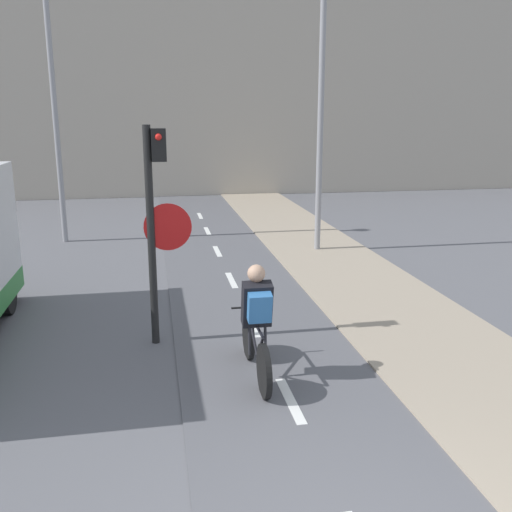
% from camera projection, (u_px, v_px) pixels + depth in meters
% --- Properties ---
extents(building_row_background, '(60.00, 5.20, 8.91)m').
position_uv_depth(building_row_background, '(183.00, 85.00, 24.42)').
color(building_row_background, '#B2A899').
rests_on(building_row_background, ground_plane).
extents(traffic_light_pole, '(0.67, 0.25, 3.12)m').
position_uv_depth(traffic_light_pole, '(156.00, 212.00, 7.91)').
color(traffic_light_pole, black).
rests_on(traffic_light_pole, ground_plane).
extents(street_lamp_far, '(0.36, 0.36, 7.19)m').
position_uv_depth(street_lamp_far, '(51.00, 67.00, 13.90)').
color(street_lamp_far, gray).
rests_on(street_lamp_far, ground_plane).
extents(street_lamp_sidewalk, '(0.36, 0.36, 7.51)m').
position_uv_depth(street_lamp_sidewalk, '(322.00, 56.00, 12.84)').
color(street_lamp_sidewalk, gray).
rests_on(street_lamp_sidewalk, ground_plane).
extents(cyclist_near, '(0.46, 1.77, 1.48)m').
position_uv_depth(cyclist_near, '(257.00, 325.00, 7.07)').
color(cyclist_near, black).
rests_on(cyclist_near, ground_plane).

